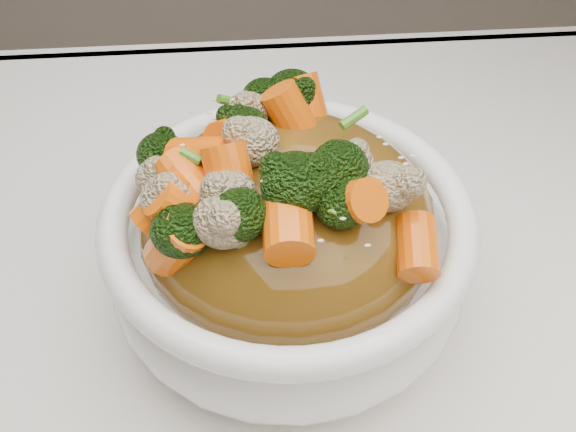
{
  "coord_description": "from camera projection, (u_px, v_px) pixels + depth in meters",
  "views": [
    {
      "loc": [
        -0.08,
        -0.25,
        1.14
      ],
      "look_at": [
        -0.06,
        0.05,
        0.83
      ],
      "focal_mm": 42.0,
      "sensor_mm": 36.0,
      "label": 1
    }
  ],
  "objects": [
    {
      "name": "carrots",
      "position": [
        288.0,
        135.0,
        0.39
      ],
      "size": [
        0.24,
        0.24,
        0.06
      ],
      "primitive_type": null,
      "rotation": [
        0.0,
        0.0,
        0.29
      ],
      "color": "#F66308",
      "rests_on": "sauce_base"
    },
    {
      "name": "tablecloth",
      "position": [
        377.0,
        366.0,
        0.47
      ],
      "size": [
        1.2,
        0.8,
        0.04
      ],
      "primitive_type": "cube",
      "color": "white",
      "rests_on": "dining_table"
    },
    {
      "name": "cauliflower",
      "position": [
        288.0,
        140.0,
        0.39
      ],
      "size": [
        0.24,
        0.24,
        0.04
      ],
      "primitive_type": null,
      "rotation": [
        0.0,
        0.0,
        0.29
      ],
      "color": "tan",
      "rests_on": "sauce_base"
    },
    {
      "name": "sesame_seeds",
      "position": [
        288.0,
        134.0,
        0.39
      ],
      "size": [
        0.21,
        0.21,
        0.01
      ],
      "primitive_type": null,
      "rotation": [
        0.0,
        0.0,
        0.29
      ],
      "color": "beige",
      "rests_on": "sauce_base"
    },
    {
      "name": "scallions",
      "position": [
        288.0,
        134.0,
        0.39
      ],
      "size": [
        0.18,
        0.18,
        0.02
      ],
      "primitive_type": null,
      "rotation": [
        0.0,
        0.0,
        0.29
      ],
      "color": "#407E1D",
      "rests_on": "sauce_base"
    },
    {
      "name": "broccoli",
      "position": [
        288.0,
        137.0,
        0.39
      ],
      "size": [
        0.24,
        0.24,
        0.05
      ],
      "primitive_type": null,
      "rotation": [
        0.0,
        0.0,
        0.29
      ],
      "color": "black",
      "rests_on": "sauce_base"
    },
    {
      "name": "bowl",
      "position": [
        288.0,
        253.0,
        0.46
      ],
      "size": [
        0.3,
        0.3,
        0.09
      ],
      "primitive_type": null,
      "rotation": [
        0.0,
        0.0,
        0.29
      ],
      "color": "white",
      "rests_on": "tablecloth"
    },
    {
      "name": "sauce_base",
      "position": [
        288.0,
        220.0,
        0.44
      ],
      "size": [
        0.24,
        0.24,
        0.11
      ],
      "primitive_type": "ellipsoid",
      "rotation": [
        0.0,
        0.0,
        0.29
      ],
      "color": "#5F3E10",
      "rests_on": "bowl"
    }
  ]
}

